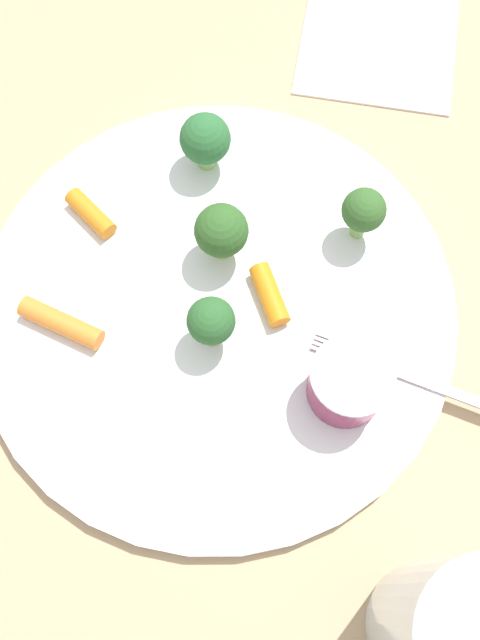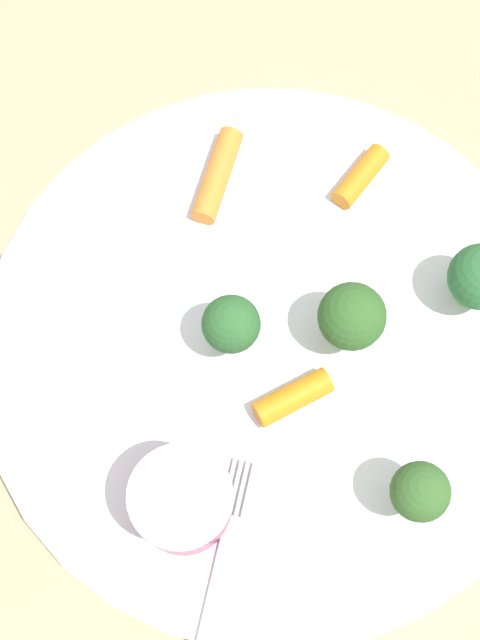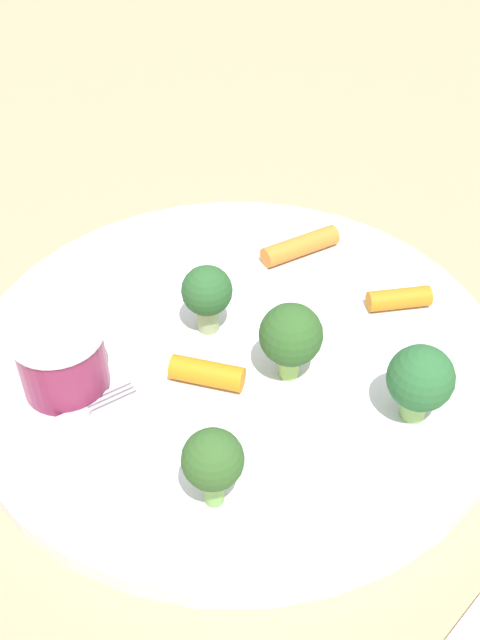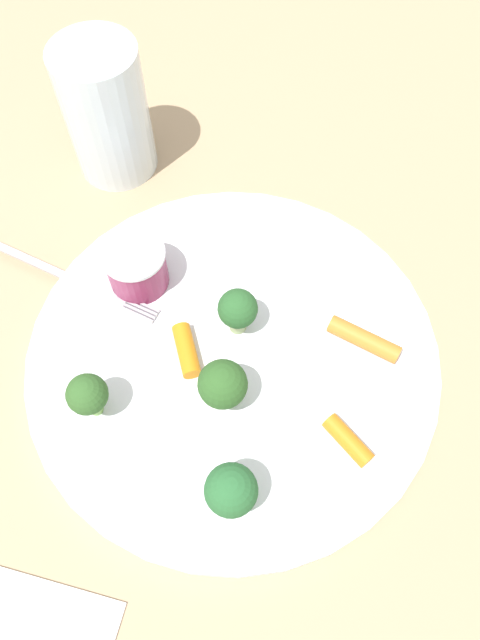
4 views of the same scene
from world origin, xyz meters
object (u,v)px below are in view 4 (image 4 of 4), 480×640
object	(u,v)px
broccoli_floret_2	(231,491)
broccoli_floret_3	(88,395)
carrot_stick_1	(186,350)
carrot_stick_2	(364,339)
plate	(233,356)
sauce_cup	(137,267)
broccoli_floret_0	(237,310)
broccoli_floret_1	(226,385)
fork	(65,276)
carrot_stick_0	(348,440)
drinking_glass	(107,113)

from	to	relation	value
broccoli_floret_2	broccoli_floret_3	size ratio (longest dim) A/B	1.01
carrot_stick_1	carrot_stick_2	bearing A→B (deg)	-76.30
plate	broccoli_floret_2	world-z (taller)	broccoli_floret_2
plate	sauce_cup	distance (m)	0.10
broccoli_floret_0	broccoli_floret_1	bearing A→B (deg)	-177.15
plate	broccoli_floret_3	bearing A→B (deg)	124.50
sauce_cup	broccoli_floret_1	xyz separation A→B (m)	(-0.09, -0.09, 0.01)
broccoli_floret_3	carrot_stick_1	world-z (taller)	broccoli_floret_3
broccoli_floret_1	plate	bearing A→B (deg)	3.32
broccoli_floret_0	fork	bearing A→B (deg)	81.59
plate	broccoli_floret_0	world-z (taller)	broccoli_floret_0
plate	broccoli_floret_0	xyz separation A→B (m)	(0.02, 0.00, 0.03)
fork	plate	bearing A→B (deg)	-106.66
carrot_stick_0	sauce_cup	bearing A→B (deg)	58.92
broccoli_floret_0	fork	size ratio (longest dim) A/B	0.25
carrot_stick_1	drinking_glass	xyz separation A→B (m)	(0.19, 0.11, 0.04)
plate	fork	size ratio (longest dim) A/B	1.80
broccoli_floret_0	drinking_glass	xyz separation A→B (m)	(0.16, 0.14, 0.02)
carrot_stick_2	fork	xyz separation A→B (m)	(0.02, 0.25, -0.01)
broccoli_floret_2	carrot_stick_1	world-z (taller)	broccoli_floret_2
carrot_stick_1	carrot_stick_2	distance (m)	0.14
plate	carrot_stick_1	size ratio (longest dim) A/B	7.62
broccoli_floret_0	carrot_stick_1	world-z (taller)	broccoli_floret_0
fork	drinking_glass	xyz separation A→B (m)	(0.14, -0.01, 0.05)
carrot_stick_1	broccoli_floret_0	bearing A→B (deg)	-48.23
sauce_cup	broccoli_floret_3	size ratio (longest dim) A/B	1.09
plate	carrot_stick_2	bearing A→B (deg)	-75.73
carrot_stick_2	broccoli_floret_1	bearing A→B (deg)	123.72
carrot_stick_1	fork	bearing A→B (deg)	65.60
carrot_stick_0	broccoli_floret_0	bearing A→B (deg)	49.71
broccoli_floret_1	broccoli_floret_2	xyz separation A→B (m)	(-0.07, -0.02, -0.00)
broccoli_floret_3	carrot_stick_0	world-z (taller)	broccoli_floret_3
broccoli_floret_3	carrot_stick_2	world-z (taller)	broccoli_floret_3
plate	fork	world-z (taller)	fork
broccoli_floret_1	carrot_stick_0	size ratio (longest dim) A/B	1.21
carrot_stick_2	drinking_glass	bearing A→B (deg)	56.49
broccoli_floret_1	carrot_stick_2	distance (m)	0.12
broccoli_floret_3	fork	world-z (taller)	broccoli_floret_3
sauce_cup	broccoli_floret_2	size ratio (longest dim) A/B	1.08
carrot_stick_0	carrot_stick_1	distance (m)	0.14
plate	fork	distance (m)	0.15
broccoli_floret_2	carrot_stick_2	bearing A→B (deg)	-30.80
drinking_glass	fork	bearing A→B (deg)	177.41
broccoli_floret_0	broccoli_floret_1	world-z (taller)	broccoli_floret_1
broccoli_floret_0	broccoli_floret_3	xyz separation A→B (m)	(-0.08, 0.09, 0.00)
sauce_cup	carrot_stick_1	world-z (taller)	sauce_cup
drinking_glass	carrot_stick_1	bearing A→B (deg)	-150.53
plate	drinking_glass	distance (m)	0.24
plate	broccoli_floret_3	xyz separation A→B (m)	(-0.06, 0.09, 0.04)
broccoli_floret_3	carrot_stick_0	distance (m)	0.18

